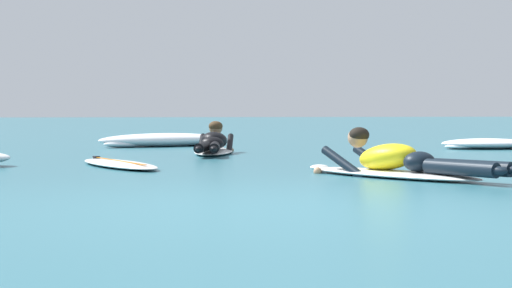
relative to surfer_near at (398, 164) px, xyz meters
The scene contains 6 objects.
ground_plane 7.80m from the surfer_near, 102.85° to the left, with size 120.00×120.00×0.00m, color #2D6B7A.
surfer_near is the anchor object (origin of this frame).
surfer_far 5.10m from the surfer_near, 103.59° to the left, with size 0.97×2.56×0.55m.
drifting_surfboard 3.47m from the surfer_near, 140.59° to the left, with size 1.14×2.19×0.16m.
whitewater_mid_left 8.09m from the surfer_near, 102.29° to the left, with size 2.57×1.50×0.24m.
whitewater_mid_right 6.99m from the surfer_near, 58.70° to the left, with size 1.65×1.10×0.18m.
Camera 1 is at (-1.22, -6.19, 0.68)m, focal length 63.88 mm.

